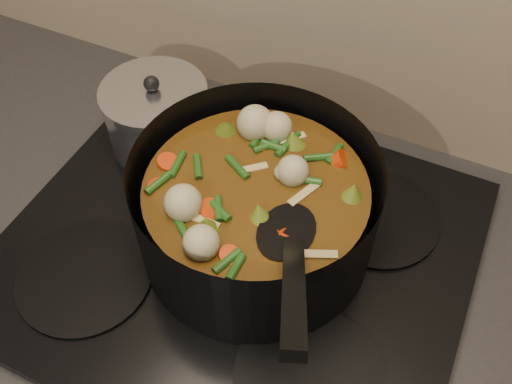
% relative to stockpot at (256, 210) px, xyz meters
% --- Properties ---
extents(counter, '(2.64, 0.64, 0.91)m').
position_rel_stockpot_xyz_m(counter, '(-0.02, -0.02, -0.55)').
color(counter, brown).
rests_on(counter, ground).
extents(stovetop, '(0.62, 0.54, 0.03)m').
position_rel_stockpot_xyz_m(stovetop, '(-0.02, -0.02, -0.08)').
color(stovetop, black).
rests_on(stovetop, counter).
extents(stockpot, '(0.36, 0.41, 0.23)m').
position_rel_stockpot_xyz_m(stockpot, '(0.00, 0.00, 0.00)').
color(stockpot, black).
rests_on(stockpot, stovetop).
extents(saucepan, '(0.16, 0.16, 0.13)m').
position_rel_stockpot_xyz_m(saucepan, '(-0.22, 0.11, -0.02)').
color(saucepan, silver).
rests_on(saucepan, stovetop).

